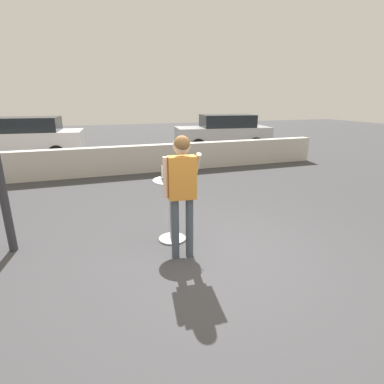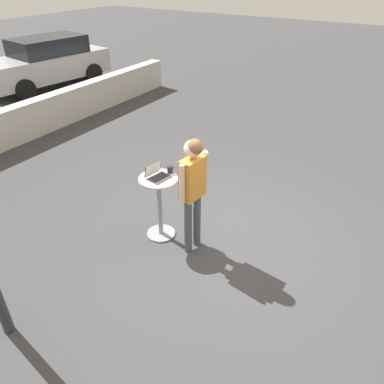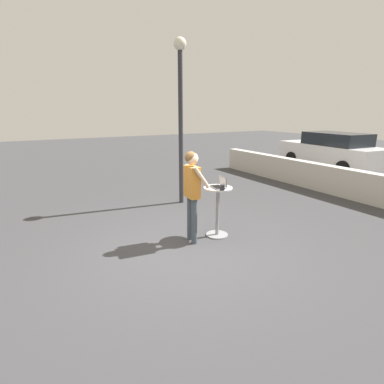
{
  "view_description": "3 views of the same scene",
  "coord_description": "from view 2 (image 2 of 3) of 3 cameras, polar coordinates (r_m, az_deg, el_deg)",
  "views": [
    {
      "loc": [
        -1.48,
        -3.46,
        2.22
      ],
      "look_at": [
        -0.09,
        0.55,
        0.9
      ],
      "focal_mm": 28.0,
      "sensor_mm": 36.0,
      "label": 1
    },
    {
      "loc": [
        -4.02,
        -1.99,
        3.7
      ],
      "look_at": [
        -0.19,
        0.39,
        0.88
      ],
      "focal_mm": 35.0,
      "sensor_mm": 36.0,
      "label": 2
    },
    {
      "loc": [
        4.39,
        -2.4,
        2.49
      ],
      "look_at": [
        -0.33,
        0.31,
        1.0
      ],
      "focal_mm": 28.0,
      "sensor_mm": 36.0,
      "label": 3
    }
  ],
  "objects": [
    {
      "name": "standing_person",
      "position": [
        5.05,
        0.11,
        1.49
      ],
      "size": [
        0.54,
        0.37,
        1.77
      ],
      "color": "#424C56",
      "rests_on": "ground_plane"
    },
    {
      "name": "laptop",
      "position": [
        5.39,
        -5.32,
        2.63
      ],
      "size": [
        0.35,
        0.31,
        0.21
      ],
      "color": "#515156",
      "rests_on": "cafe_table"
    },
    {
      "name": "cafe_table",
      "position": [
        5.62,
        -4.98,
        -1.59
      ],
      "size": [
        0.57,
        0.57,
        1.02
      ],
      "color": "gray",
      "rests_on": "ground_plane"
    },
    {
      "name": "parked_car_near_street",
      "position": [
        13.95,
        -21.27,
        17.97
      ],
      "size": [
        4.29,
        2.16,
        1.56
      ],
      "color": "#9E9EA3",
      "rests_on": "ground_plane"
    },
    {
      "name": "coffee_mug",
      "position": [
        5.5,
        -3.34,
        3.46
      ],
      "size": [
        0.13,
        0.09,
        0.11
      ],
      "color": "#232328",
      "rests_on": "cafe_table"
    },
    {
      "name": "ground_plane",
      "position": [
        5.81,
        4.35,
        -7.62
      ],
      "size": [
        50.0,
        50.0,
        0.0
      ],
      "primitive_type": "plane",
      "color": "#3D3D3F"
    }
  ]
}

